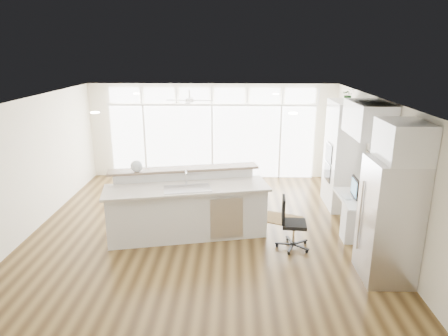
{
  "coord_description": "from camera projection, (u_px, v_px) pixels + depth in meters",
  "views": [
    {
      "loc": [
        0.63,
        -7.26,
        3.63
      ],
      "look_at": [
        0.42,
        0.6,
        1.27
      ],
      "focal_mm": 32.0,
      "sensor_mm": 36.0,
      "label": 1
    }
  ],
  "objects": [
    {
      "name": "floor",
      "position": [
        202.0,
        237.0,
        8.01
      ],
      "size": [
        7.0,
        8.0,
        0.02
      ],
      "primitive_type": "cube",
      "color": "#412D14",
      "rests_on": "ground"
    },
    {
      "name": "ceiling",
      "position": [
        200.0,
        102.0,
        7.23
      ],
      "size": [
        7.0,
        8.0,
        0.02
      ],
      "primitive_type": "cube",
      "color": "white",
      "rests_on": "wall_back"
    },
    {
      "name": "wall_back",
      "position": [
        212.0,
        131.0,
        11.45
      ],
      "size": [
        7.0,
        0.04,
        2.7
      ],
      "primitive_type": "cube",
      "color": "white",
      "rests_on": "floor"
    },
    {
      "name": "wall_front",
      "position": [
        167.0,
        298.0,
        3.79
      ],
      "size": [
        7.0,
        0.04,
        2.7
      ],
      "primitive_type": "cube",
      "color": "white",
      "rests_on": "floor"
    },
    {
      "name": "wall_left",
      "position": [
        21.0,
        172.0,
        7.71
      ],
      "size": [
        0.04,
        8.0,
        2.7
      ],
      "primitive_type": "cube",
      "color": "white",
      "rests_on": "floor"
    },
    {
      "name": "wall_right",
      "position": [
        386.0,
        174.0,
        7.53
      ],
      "size": [
        0.04,
        8.0,
        2.7
      ],
      "primitive_type": "cube",
      "color": "white",
      "rests_on": "floor"
    },
    {
      "name": "glass_wall",
      "position": [
        212.0,
        142.0,
        11.48
      ],
      "size": [
        5.8,
        0.06,
        2.08
      ],
      "primitive_type": "cube",
      "color": "white",
      "rests_on": "wall_back"
    },
    {
      "name": "transom_row",
      "position": [
        212.0,
        95.0,
        11.1
      ],
      "size": [
        5.9,
        0.06,
        0.4
      ],
      "primitive_type": "cube",
      "color": "white",
      "rests_on": "wall_back"
    },
    {
      "name": "desk_window",
      "position": [
        379.0,
        160.0,
        7.77
      ],
      "size": [
        0.04,
        0.85,
        0.85
      ],
      "primitive_type": "cube",
      "color": "white",
      "rests_on": "wall_right"
    },
    {
      "name": "ceiling_fan",
      "position": [
        189.0,
        96.0,
        9.99
      ],
      "size": [
        1.16,
        1.16,
        0.32
      ],
      "primitive_type": "cube",
      "color": "white",
      "rests_on": "ceiling"
    },
    {
      "name": "recessed_lights",
      "position": [
        201.0,
        102.0,
        7.43
      ],
      "size": [
        3.4,
        3.0,
        0.02
      ],
      "primitive_type": "cube",
      "color": "white",
      "rests_on": "ceiling"
    },
    {
      "name": "oven_cabinet",
      "position": [
        343.0,
        155.0,
        9.3
      ],
      "size": [
        0.64,
        1.2,
        2.5
      ],
      "primitive_type": "cube",
      "color": "white",
      "rests_on": "floor"
    },
    {
      "name": "desk_nook",
      "position": [
        356.0,
        215.0,
        8.11
      ],
      "size": [
        0.72,
        1.3,
        0.76
      ],
      "primitive_type": "cube",
      "color": "white",
      "rests_on": "floor"
    },
    {
      "name": "upper_cabinets",
      "position": [
        368.0,
        119.0,
        7.54
      ],
      "size": [
        0.64,
        1.3,
        0.64
      ],
      "primitive_type": "cube",
      "color": "white",
      "rests_on": "wall_right"
    },
    {
      "name": "refrigerator",
      "position": [
        389.0,
        221.0,
        6.35
      ],
      "size": [
        0.76,
        0.9,
        2.0
      ],
      "primitive_type": "cube",
      "color": "silver",
      "rests_on": "floor"
    },
    {
      "name": "fridge_cabinet",
      "position": [
        403.0,
        141.0,
        5.98
      ],
      "size": [
        0.64,
        0.9,
        0.6
      ],
      "primitive_type": "cube",
      "color": "white",
      "rests_on": "wall_right"
    },
    {
      "name": "framed_photos",
      "position": [
        368.0,
        159.0,
        8.4
      ],
      "size": [
        0.06,
        0.22,
        0.8
      ],
      "primitive_type": "cube",
      "color": "black",
      "rests_on": "wall_right"
    },
    {
      "name": "kitchen_island",
      "position": [
        187.0,
        206.0,
        7.91
      ],
      "size": [
        3.39,
        1.84,
        1.27
      ],
      "primitive_type": "cube",
      "rotation": [
        0.0,
        0.0,
        0.21
      ],
      "color": "white",
      "rests_on": "floor"
    },
    {
      "name": "rug",
      "position": [
        281.0,
        219.0,
        8.86
      ],
      "size": [
        1.05,
        0.92,
        0.01
      ],
      "primitive_type": "cube",
      "rotation": [
        0.0,
        0.0,
        -0.4
      ],
      "color": "#372511",
      "rests_on": "floor"
    },
    {
      "name": "office_chair",
      "position": [
        294.0,
        224.0,
        7.44
      ],
      "size": [
        0.56,
        0.52,
        1.0
      ],
      "primitive_type": "cube",
      "rotation": [
        0.0,
        0.0,
        -0.09
      ],
      "color": "black",
      "rests_on": "floor"
    },
    {
      "name": "fishbowl",
      "position": [
        137.0,
        166.0,
        7.91
      ],
      "size": [
        0.31,
        0.31,
        0.24
      ],
      "primitive_type": "sphere",
      "rotation": [
        0.0,
        0.0,
        0.35
      ],
      "color": "silver",
      "rests_on": "kitchen_island"
    },
    {
      "name": "monitor",
      "position": [
        355.0,
        188.0,
        7.94
      ],
      "size": [
        0.11,
        0.52,
        0.43
      ],
      "primitive_type": "cube",
      "rotation": [
        0.0,
        0.0,
        -0.05
      ],
      "color": "black",
      "rests_on": "desk_nook"
    },
    {
      "name": "keyboard",
      "position": [
        346.0,
        197.0,
        8.01
      ],
      "size": [
        0.14,
        0.31,
        0.01
      ],
      "primitive_type": "cube",
      "rotation": [
        0.0,
        0.0,
        0.1
      ],
      "color": "silver",
      "rests_on": "desk_nook"
    },
    {
      "name": "potted_plant",
      "position": [
        348.0,
        96.0,
        8.9
      ],
      "size": [
        0.29,
        0.32,
        0.22
      ],
      "primitive_type": "imported",
      "rotation": [
        0.0,
        0.0,
        -0.14
      ],
      "color": "#29612A",
      "rests_on": "oven_cabinet"
    }
  ]
}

